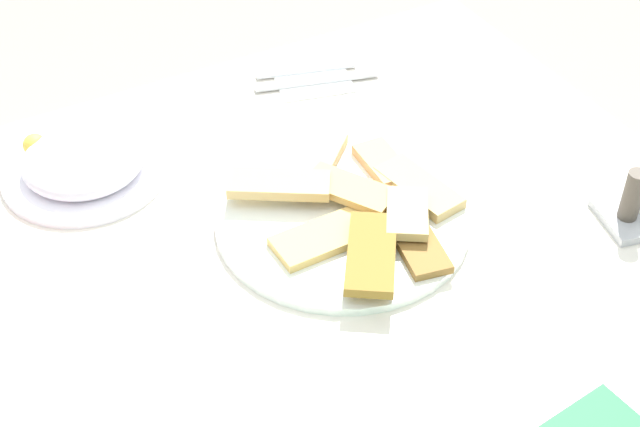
{
  "coord_description": "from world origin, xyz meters",
  "views": [
    {
      "loc": [
        0.42,
        0.8,
        1.58
      ],
      "look_at": [
        -0.02,
        -0.0,
        0.77
      ],
      "focal_mm": 53.0,
      "sensor_mm": 36.0,
      "label": 1
    }
  ],
  "objects_px": {
    "fork": "(306,70)",
    "condiment_caddy": "(638,204)",
    "dining_table": "(306,282)",
    "salad_plate_greens": "(83,163)",
    "pide_platter": "(348,213)",
    "paper_napkin": "(311,77)",
    "spoon": "(317,80)"
  },
  "relations": [
    {
      "from": "pide_platter",
      "to": "condiment_caddy",
      "type": "xyz_separation_m",
      "value": [
        -0.34,
        0.18,
        0.01
      ]
    },
    {
      "from": "dining_table",
      "to": "pide_platter",
      "type": "xyz_separation_m",
      "value": [
        -0.06,
        -0.0,
        0.1
      ]
    },
    {
      "from": "paper_napkin",
      "to": "fork",
      "type": "xyz_separation_m",
      "value": [
        0.0,
        -0.02,
        0.0
      ]
    },
    {
      "from": "fork",
      "to": "pide_platter",
      "type": "bearing_deg",
      "value": 86.63
    },
    {
      "from": "pide_platter",
      "to": "fork",
      "type": "relative_size",
      "value": 2.11
    },
    {
      "from": "condiment_caddy",
      "to": "fork",
      "type": "bearing_deg",
      "value": -67.86
    },
    {
      "from": "pide_platter",
      "to": "salad_plate_greens",
      "type": "xyz_separation_m",
      "value": [
        0.28,
        -0.26,
        0.01
      ]
    },
    {
      "from": "fork",
      "to": "condiment_caddy",
      "type": "bearing_deg",
      "value": 128.14
    },
    {
      "from": "paper_napkin",
      "to": "spoon",
      "type": "relative_size",
      "value": 0.59
    },
    {
      "from": "pide_platter",
      "to": "spoon",
      "type": "distance_m",
      "value": 0.33
    },
    {
      "from": "dining_table",
      "to": "fork",
      "type": "bearing_deg",
      "value": -118.31
    },
    {
      "from": "fork",
      "to": "condiment_caddy",
      "type": "xyz_separation_m",
      "value": [
        -0.21,
        0.53,
        0.02
      ]
    },
    {
      "from": "dining_table",
      "to": "salad_plate_greens",
      "type": "height_order",
      "value": "salad_plate_greens"
    },
    {
      "from": "pide_platter",
      "to": "spoon",
      "type": "bearing_deg",
      "value": -111.43
    },
    {
      "from": "fork",
      "to": "spoon",
      "type": "relative_size",
      "value": 0.82
    },
    {
      "from": "dining_table",
      "to": "fork",
      "type": "relative_size",
      "value": 6.59
    },
    {
      "from": "condiment_caddy",
      "to": "dining_table",
      "type": "bearing_deg",
      "value": -24.37
    },
    {
      "from": "pide_platter",
      "to": "fork",
      "type": "distance_m",
      "value": 0.37
    },
    {
      "from": "pide_platter",
      "to": "paper_napkin",
      "type": "height_order",
      "value": "pide_platter"
    },
    {
      "from": "fork",
      "to": "dining_table",
      "type": "bearing_deg",
      "value": 77.69
    },
    {
      "from": "dining_table",
      "to": "paper_napkin",
      "type": "bearing_deg",
      "value": -119.61
    },
    {
      "from": "paper_napkin",
      "to": "spoon",
      "type": "height_order",
      "value": "spoon"
    },
    {
      "from": "fork",
      "to": "paper_napkin",
      "type": "bearing_deg",
      "value": 106.0
    },
    {
      "from": "fork",
      "to": "condiment_caddy",
      "type": "relative_size",
      "value": 1.51
    },
    {
      "from": "dining_table",
      "to": "salad_plate_greens",
      "type": "xyz_separation_m",
      "value": [
        0.21,
        -0.26,
        0.1
      ]
    },
    {
      "from": "spoon",
      "to": "pide_platter",
      "type": "bearing_deg",
      "value": 84.17
    },
    {
      "from": "paper_napkin",
      "to": "condiment_caddy",
      "type": "height_order",
      "value": "condiment_caddy"
    },
    {
      "from": "salad_plate_greens",
      "to": "spoon",
      "type": "xyz_separation_m",
      "value": [
        -0.4,
        -0.05,
        -0.01
      ]
    },
    {
      "from": "fork",
      "to": "spoon",
      "type": "height_order",
      "value": "same"
    },
    {
      "from": "dining_table",
      "to": "fork",
      "type": "xyz_separation_m",
      "value": [
        -0.19,
        -0.34,
        0.09
      ]
    },
    {
      "from": "salad_plate_greens",
      "to": "spoon",
      "type": "bearing_deg",
      "value": -173.44
    },
    {
      "from": "dining_table",
      "to": "condiment_caddy",
      "type": "height_order",
      "value": "condiment_caddy"
    }
  ]
}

